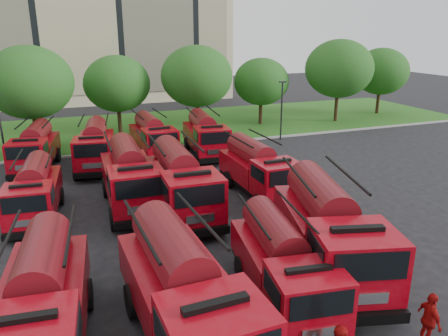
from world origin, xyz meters
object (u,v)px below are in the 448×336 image
(fire_truck_5, at_px, (130,177))
(firefighter_5, at_px, (315,218))
(fire_truck_3, at_px, (328,230))
(fire_truck_11, at_px, (205,135))
(fire_truck_1, at_px, (184,293))
(firefighter_4, at_px, (63,265))
(fire_truck_6, at_px, (180,182))
(fire_truck_8, at_px, (35,148))
(fire_truck_2, at_px, (282,264))
(fire_truck_0, at_px, (41,303))
(firefighter_0, at_px, (375,322))
(fire_truck_9, at_px, (95,146))
(fire_truck_7, at_px, (258,169))
(fire_truck_10, at_px, (153,137))
(firefighter_3, at_px, (294,243))
(fire_truck_4, at_px, (35,191))

(fire_truck_5, height_order, firefighter_5, fire_truck_5)
(fire_truck_3, bearing_deg, fire_truck_11, 102.52)
(fire_truck_1, relative_size, firefighter_5, 4.68)
(fire_truck_1, height_order, fire_truck_11, fire_truck_1)
(fire_truck_3, xyz_separation_m, firefighter_4, (-9.93, 4.24, -1.83))
(fire_truck_6, xyz_separation_m, fire_truck_8, (-7.33, 10.98, -0.24))
(fire_truck_2, bearing_deg, fire_truck_1, -159.26)
(fire_truck_5, xyz_separation_m, fire_truck_6, (2.27, -1.95, 0.04))
(fire_truck_0, height_order, firefighter_0, fire_truck_0)
(fire_truck_0, xyz_separation_m, fire_truck_2, (7.84, -0.35, -0.14))
(fire_truck_5, xyz_separation_m, fire_truck_11, (7.04, 8.28, -0.14))
(fire_truck_9, xyz_separation_m, firefighter_0, (7.08, -20.91, -1.59))
(fire_truck_7, relative_size, fire_truck_9, 0.96)
(fire_truck_2, xyz_separation_m, fire_truck_8, (-8.58, 19.84, 0.04))
(fire_truck_8, relative_size, firefighter_5, 4.20)
(fire_truck_6, bearing_deg, fire_truck_0, -125.74)
(fire_truck_6, height_order, firefighter_5, fire_truck_6)
(fire_truck_0, xyz_separation_m, fire_truck_10, (7.50, 19.82, -0.09))
(fire_truck_11, bearing_deg, fire_truck_2, -94.37)
(fire_truck_2, xyz_separation_m, firefighter_0, (2.41, -2.16, -1.50))
(fire_truck_3, relative_size, firefighter_5, 5.06)
(fire_truck_3, distance_m, firefighter_4, 10.96)
(fire_truck_6, relative_size, firefighter_4, 4.05)
(fire_truck_1, xyz_separation_m, fire_truck_6, (2.54, 9.69, 0.01))
(firefighter_0, bearing_deg, fire_truck_6, 97.00)
(fire_truck_0, bearing_deg, fire_truck_10, 75.13)
(fire_truck_3, height_order, firefighter_3, fire_truck_3)
(fire_truck_1, bearing_deg, firefighter_0, -14.43)
(fire_truck_7, distance_m, firefighter_0, 12.29)
(fire_truck_7, bearing_deg, fire_truck_8, 140.25)
(fire_truck_1, bearing_deg, fire_truck_3, 15.19)
(fire_truck_10, relative_size, firefighter_3, 3.80)
(fire_truck_9, bearing_deg, firefighter_0, -62.56)
(firefighter_3, bearing_deg, fire_truck_3, 75.74)
(firefighter_4, bearing_deg, fire_truck_1, 167.66)
(firefighter_5, bearing_deg, fire_truck_8, -24.37)
(fire_truck_9, xyz_separation_m, firefighter_5, (9.77, -12.93, -1.59))
(fire_truck_3, height_order, firefighter_5, fire_truck_3)
(firefighter_3, bearing_deg, fire_truck_7, -113.04)
(fire_truck_4, height_order, fire_truck_6, fire_truck_6)
(fire_truck_4, distance_m, firefighter_3, 13.27)
(fire_truck_0, distance_m, fire_truck_7, 15.03)
(fire_truck_2, bearing_deg, firefighter_3, 62.83)
(fire_truck_6, distance_m, fire_truck_9, 10.47)
(fire_truck_6, relative_size, firefighter_3, 4.34)
(fire_truck_0, height_order, fire_truck_2, fire_truck_0)
(fire_truck_4, relative_size, firefighter_5, 3.93)
(fire_truck_6, xyz_separation_m, firefighter_3, (3.94, -5.08, -1.77))
(firefighter_4, bearing_deg, fire_truck_0, 132.42)
(fire_truck_1, bearing_deg, fire_truck_4, 108.75)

